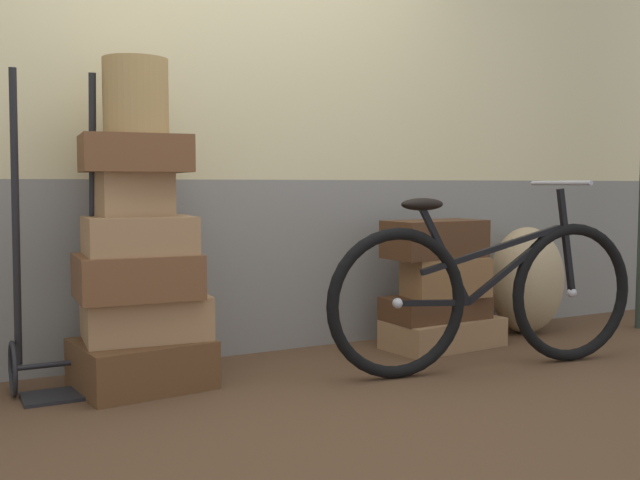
% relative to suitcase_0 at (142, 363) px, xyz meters
% --- Properties ---
extents(ground, '(9.69, 5.20, 0.06)m').
position_rel_suitcase_0_xyz_m(ground, '(0.53, -0.37, -0.14)').
color(ground, '#513823').
extents(station_building, '(7.69, 0.74, 3.09)m').
position_rel_suitcase_0_xyz_m(station_building, '(0.54, 0.48, 1.44)').
color(station_building, gray).
rests_on(station_building, ground).
extents(suitcase_0, '(0.61, 0.53, 0.22)m').
position_rel_suitcase_0_xyz_m(suitcase_0, '(0.00, 0.00, 0.00)').
color(suitcase_0, brown).
rests_on(suitcase_0, ground).
extents(suitcase_1, '(0.58, 0.46, 0.20)m').
position_rel_suitcase_0_xyz_m(suitcase_1, '(0.03, 0.05, 0.21)').
color(suitcase_1, '#9E754C').
rests_on(suitcase_1, suitcase_0).
extents(suitcase_2, '(0.55, 0.42, 0.20)m').
position_rel_suitcase_0_xyz_m(suitcase_2, '(-0.01, -0.01, 0.40)').
color(suitcase_2, brown).
rests_on(suitcase_2, suitcase_1).
extents(suitcase_3, '(0.49, 0.37, 0.17)m').
position_rel_suitcase_0_xyz_m(suitcase_3, '(-0.00, -0.01, 0.59)').
color(suitcase_3, '#9E754C').
rests_on(suitcase_3, suitcase_2).
extents(suitcase_4, '(0.33, 0.26, 0.20)m').
position_rel_suitcase_0_xyz_m(suitcase_4, '(-0.02, 0.04, 0.77)').
color(suitcase_4, '#9E754C').
rests_on(suitcase_4, suitcase_3).
extents(suitcase_5, '(0.50, 0.43, 0.17)m').
position_rel_suitcase_0_xyz_m(suitcase_5, '(-0.01, 0.04, 0.95)').
color(suitcase_5, brown).
rests_on(suitcase_5, suitcase_4).
extents(suitcase_6, '(0.70, 0.41, 0.16)m').
position_rel_suitcase_0_xyz_m(suitcase_6, '(1.72, 0.02, -0.03)').
color(suitcase_6, '#9E754C').
rests_on(suitcase_6, ground).
extents(suitcase_7, '(0.61, 0.34, 0.13)m').
position_rel_suitcase_0_xyz_m(suitcase_7, '(1.67, 0.04, 0.12)').
color(suitcase_7, '#4C2D19').
rests_on(suitcase_7, suitcase_6).
extents(suitcase_8, '(0.48, 0.29, 0.22)m').
position_rel_suitcase_0_xyz_m(suitcase_8, '(1.72, 0.00, 0.29)').
color(suitcase_8, olive).
rests_on(suitcase_8, suitcase_7).
extents(suitcase_9, '(0.58, 0.33, 0.21)m').
position_rel_suitcase_0_xyz_m(suitcase_9, '(1.67, 0.04, 0.51)').
color(suitcase_9, '#4C2D19').
rests_on(suitcase_9, suitcase_8).
extents(wicker_basket, '(0.29, 0.29, 0.34)m').
position_rel_suitcase_0_xyz_m(wicker_basket, '(-0.00, 0.02, 1.20)').
color(wicker_basket, '#A8844C').
rests_on(wicker_basket, suitcase_5).
extents(luggage_trolley, '(0.40, 0.34, 1.41)m').
position_rel_suitcase_0_xyz_m(luggage_trolley, '(-0.34, 0.09, 0.26)').
color(luggage_trolley, black).
rests_on(luggage_trolley, ground).
extents(burlap_sack, '(0.48, 0.41, 0.66)m').
position_rel_suitcase_0_xyz_m(burlap_sack, '(2.42, 0.11, 0.22)').
color(burlap_sack, tan).
rests_on(burlap_sack, ground).
extents(bicycle, '(1.72, 0.46, 0.94)m').
position_rel_suitcase_0_xyz_m(bicycle, '(1.61, -0.48, 0.27)').
color(bicycle, black).
rests_on(bicycle, ground).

